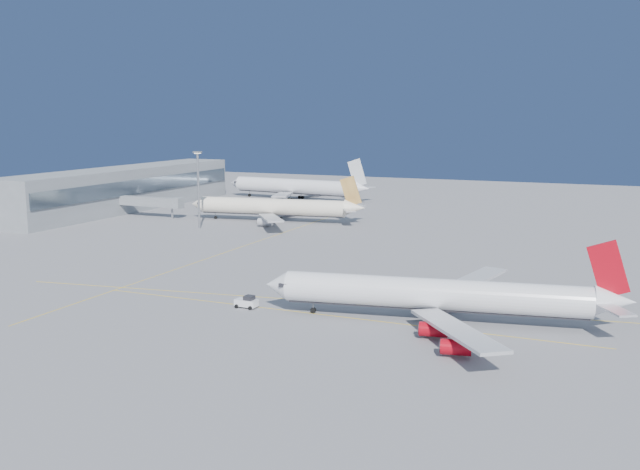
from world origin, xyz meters
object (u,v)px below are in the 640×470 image
(pushback_tug, at_px, (247,302))
(light_mast, at_px, (198,183))
(airliner_third, at_px, (297,187))
(airliner_etihad, at_px, (276,207))
(airliner_virgin, at_px, (441,295))

(pushback_tug, bearing_deg, light_mast, 129.64)
(airliner_third, xyz_separation_m, light_mast, (4.34, -78.50, 8.32))
(airliner_third, relative_size, pushback_tug, 16.09)
(pushback_tug, bearing_deg, airliner_third, 113.80)
(airliner_etihad, distance_m, pushback_tug, 103.50)
(airliner_virgin, xyz_separation_m, pushback_tug, (-33.41, -4.88, -3.41))
(light_mast, bearing_deg, airliner_third, 93.16)
(airliner_etihad, bearing_deg, airliner_third, 100.66)
(airliner_third, relative_size, light_mast, 2.81)
(airliner_etihad, bearing_deg, pushback_tug, -74.22)
(airliner_virgin, height_order, pushback_tug, airliner_virgin)
(airliner_etihad, xyz_separation_m, pushback_tug, (41.60, -94.70, -3.60))
(airliner_etihad, distance_m, light_mast, 27.71)
(airliner_etihad, height_order, light_mast, light_mast)
(airliner_virgin, height_order, airliner_third, airliner_third)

